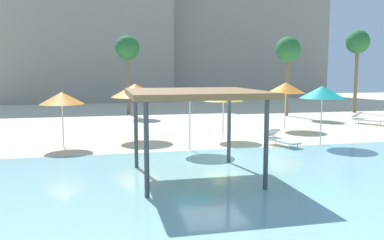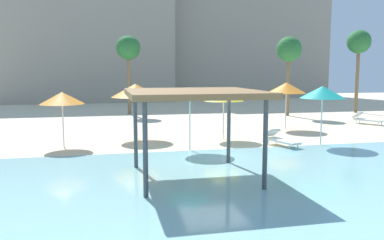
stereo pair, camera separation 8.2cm
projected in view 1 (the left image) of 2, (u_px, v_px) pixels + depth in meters
name	position (u px, v px, depth m)	size (l,w,h in m)	color
ground_plane	(213.00, 158.00, 15.74)	(80.00, 80.00, 0.00)	beige
lagoon_water	(266.00, 199.00, 10.65)	(44.00, 13.50, 0.04)	#8CC6CC
shade_pavilion	(194.00, 96.00, 12.48)	(4.13, 4.13, 2.85)	#42474C
beach_umbrella_yellow_0	(223.00, 95.00, 19.91)	(2.02, 2.02, 2.50)	silver
beach_umbrella_teal_1	(322.00, 92.00, 18.14)	(2.05, 2.05, 2.76)	silver
beach_umbrella_orange_2	(286.00, 88.00, 23.34)	(2.27, 2.27, 2.77)	silver
beach_umbrella_teal_4	(190.00, 93.00, 16.85)	(1.94, 1.94, 2.77)	silver
beach_umbrella_orange_6	(62.00, 98.00, 17.77)	(1.98, 1.98, 2.51)	silver
beach_umbrella_orange_7	(135.00, 90.00, 19.98)	(2.45, 2.45, 2.80)	silver
lounge_chair_1	(365.00, 119.00, 25.89)	(1.45, 1.95, 0.74)	white
lounge_chair_2	(280.00, 139.00, 18.24)	(1.11, 1.99, 0.74)	white
palm_tree_0	(127.00, 50.00, 30.95)	(1.90, 1.90, 6.19)	brown
palm_tree_2	(358.00, 44.00, 32.27)	(1.90, 1.90, 6.75)	brown
palm_tree_3	(288.00, 51.00, 30.06)	(1.90, 1.90, 6.02)	brown
hotel_block_0	(82.00, 38.00, 45.76)	(19.80, 10.13, 14.51)	#9E9384
hotel_block_1	(236.00, 23.00, 53.15)	(21.72, 10.33, 19.72)	#9E9384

